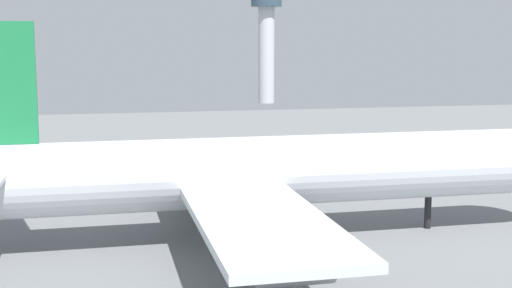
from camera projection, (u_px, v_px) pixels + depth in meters
The scene contains 5 objects.
ground_plane at pixel (256, 239), 67.54m from camera, with size 251.67×251.67×0.00m, color slate.
cargo_airplane at pixel (255, 173), 66.56m from camera, with size 62.92×54.10×20.85m.
catering_truck at pixel (234, 175), 93.60m from camera, with size 4.42×4.31×2.23m.
maintenance_van at pixel (364, 177), 92.70m from camera, with size 4.74×4.22×2.19m.
control_tower at pixel (266, 38), 215.60m from camera, with size 9.62×9.62×33.85m.
Camera 1 is at (-14.37, -63.86, 19.04)m, focal length 48.55 mm.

